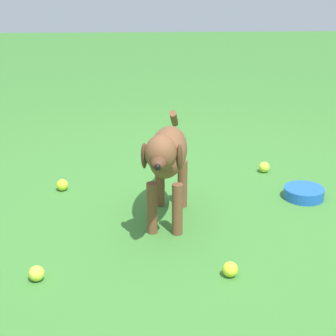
{
  "coord_description": "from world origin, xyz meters",
  "views": [
    {
      "loc": [
        -2.48,
        0.14,
        1.28
      ],
      "look_at": [
        0.07,
        0.04,
        0.28
      ],
      "focal_mm": 59.66,
      "sensor_mm": 36.0,
      "label": 1
    }
  ],
  "objects_px": {
    "tennis_ball_3": "(264,167)",
    "tennis_ball_0": "(62,185)",
    "tennis_ball_4": "(37,273)",
    "water_bowl": "(304,193)",
    "dog": "(167,156)",
    "tennis_ball_1": "(230,269)"
  },
  "relations": [
    {
      "from": "tennis_ball_1",
      "to": "tennis_ball_0",
      "type": "bearing_deg",
      "value": 41.45
    },
    {
      "from": "tennis_ball_1",
      "to": "tennis_ball_3",
      "type": "xyz_separation_m",
      "value": [
        1.16,
        -0.38,
        0.0
      ]
    },
    {
      "from": "dog",
      "to": "water_bowl",
      "type": "height_order",
      "value": "dog"
    },
    {
      "from": "dog",
      "to": "water_bowl",
      "type": "relative_size",
      "value": 3.6
    },
    {
      "from": "tennis_ball_1",
      "to": "tennis_ball_4",
      "type": "xyz_separation_m",
      "value": [
        0.0,
        0.8,
        0.0
      ]
    },
    {
      "from": "tennis_ball_3",
      "to": "dog",
      "type": "bearing_deg",
      "value": 136.56
    },
    {
      "from": "dog",
      "to": "tennis_ball_4",
      "type": "relative_size",
      "value": 11.99
    },
    {
      "from": "water_bowl",
      "to": "tennis_ball_4",
      "type": "bearing_deg",
      "value": 120.22
    },
    {
      "from": "tennis_ball_1",
      "to": "water_bowl",
      "type": "distance_m",
      "value": 0.93
    },
    {
      "from": "dog",
      "to": "tennis_ball_3",
      "type": "bearing_deg",
      "value": 145.02
    },
    {
      "from": "water_bowl",
      "to": "tennis_ball_0",
      "type": "bearing_deg",
      "value": 83.21
    },
    {
      "from": "tennis_ball_4",
      "to": "water_bowl",
      "type": "height_order",
      "value": "tennis_ball_4"
    },
    {
      "from": "tennis_ball_0",
      "to": "water_bowl",
      "type": "xyz_separation_m",
      "value": [
        -0.16,
        -1.34,
        -0.0
      ]
    },
    {
      "from": "tennis_ball_0",
      "to": "tennis_ball_3",
      "type": "height_order",
      "value": "same"
    },
    {
      "from": "tennis_ball_0",
      "to": "tennis_ball_3",
      "type": "distance_m",
      "value": 1.22
    },
    {
      "from": "tennis_ball_0",
      "to": "water_bowl",
      "type": "height_order",
      "value": "tennis_ball_0"
    },
    {
      "from": "tennis_ball_4",
      "to": "water_bowl",
      "type": "distance_m",
      "value": 1.53
    },
    {
      "from": "dog",
      "to": "tennis_ball_0",
      "type": "distance_m",
      "value": 0.79
    },
    {
      "from": "tennis_ball_3",
      "to": "tennis_ball_1",
      "type": "bearing_deg",
      "value": 161.95
    },
    {
      "from": "tennis_ball_4",
      "to": "tennis_ball_3",
      "type": "bearing_deg",
      "value": -45.51
    },
    {
      "from": "tennis_ball_3",
      "to": "tennis_ball_0",
      "type": "bearing_deg",
      "value": 100.84
    },
    {
      "from": "tennis_ball_1",
      "to": "water_bowl",
      "type": "height_order",
      "value": "tennis_ball_1"
    }
  ]
}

